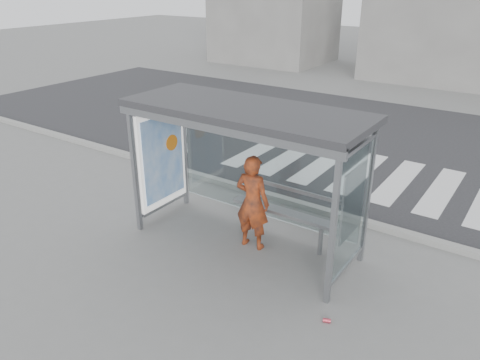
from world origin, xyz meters
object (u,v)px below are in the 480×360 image
at_px(person, 252,202).
at_px(bus_shelter, 229,138).
at_px(bench, 283,211).
at_px(soda_can, 327,321).

bearing_deg(person, bus_shelter, -7.44).
distance_m(person, bench, 0.66).
relative_size(person, soda_can, 15.82).
distance_m(bus_shelter, bench, 1.69).
height_order(bus_shelter, person, bus_shelter).
bearing_deg(soda_can, person, 150.47).
bearing_deg(bench, person, -128.58).
xyz_separation_m(person, bench, (0.37, 0.47, -0.27)).
distance_m(bench, soda_can, 2.40).
relative_size(person, bench, 0.87).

